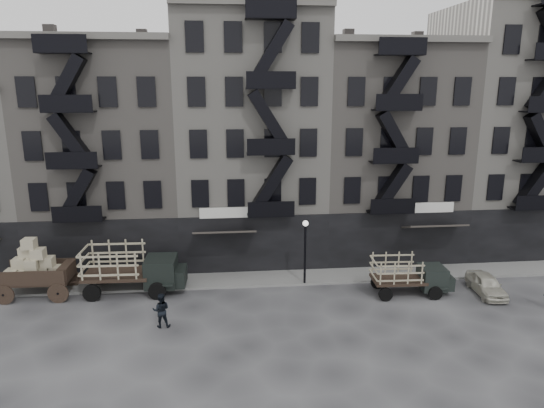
{
  "coord_description": "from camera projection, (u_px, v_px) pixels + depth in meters",
  "views": [
    {
      "loc": [
        -1.87,
        -25.77,
        12.53
      ],
      "look_at": [
        1.05,
        4.0,
        5.03
      ],
      "focal_mm": 32.0,
      "sensor_mm": 36.0,
      "label": 1
    }
  ],
  "objects": [
    {
      "name": "ground",
      "position": [
        261.0,
        305.0,
        28.1
      ],
      "size": [
        140.0,
        140.0,
        0.0
      ],
      "primitive_type": "plane",
      "color": "#38383A",
      "rests_on": "ground"
    },
    {
      "name": "sidewalk",
      "position": [
        256.0,
        279.0,
        31.7
      ],
      "size": [
        55.0,
        2.5,
        0.15
      ],
      "primitive_type": "cube",
      "color": "slate",
      "rests_on": "ground"
    },
    {
      "name": "building_midwest",
      "position": [
        111.0,
        155.0,
        34.81
      ],
      "size": [
        10.0,
        11.35,
        16.2
      ],
      "color": "slate",
      "rests_on": "ground"
    },
    {
      "name": "building_center",
      "position": [
        250.0,
        139.0,
        35.51
      ],
      "size": [
        10.0,
        11.35,
        18.2
      ],
      "color": "#A5A097",
      "rests_on": "ground"
    },
    {
      "name": "building_mideast",
      "position": [
        382.0,
        151.0,
        36.71
      ],
      "size": [
        10.0,
        11.35,
        16.2
      ],
      "color": "slate",
      "rests_on": "ground"
    },
    {
      "name": "building_east",
      "position": [
        509.0,
        130.0,
        37.29
      ],
      "size": [
        10.0,
        11.35,
        19.2
      ],
      "color": "#A5A097",
      "rests_on": "ground"
    },
    {
      "name": "lamp_post",
      "position": [
        305.0,
        244.0,
        30.22
      ],
      "size": [
        0.36,
        0.36,
        4.28
      ],
      "color": "black",
      "rests_on": "ground"
    },
    {
      "name": "wagon",
      "position": [
        33.0,
        264.0,
        28.83
      ],
      "size": [
        4.35,
        2.43,
        3.63
      ],
      "rotation": [
        0.0,
        0.0,
        -0.03
      ],
      "color": "black",
      "rests_on": "ground"
    },
    {
      "name": "stake_truck_west",
      "position": [
        131.0,
        266.0,
        29.45
      ],
      "size": [
        6.14,
        2.69,
        3.04
      ],
      "rotation": [
        0.0,
        0.0,
        -0.03
      ],
      "color": "black",
      "rests_on": "ground"
    },
    {
      "name": "stake_truck_east",
      "position": [
        410.0,
        273.0,
        29.27
      ],
      "size": [
        4.88,
        2.17,
        2.41
      ],
      "rotation": [
        0.0,
        0.0,
        -0.04
      ],
      "color": "black",
      "rests_on": "ground"
    },
    {
      "name": "car_east",
      "position": [
        486.0,
        284.0,
        29.48
      ],
      "size": [
        1.71,
        3.69,
        1.22
      ],
      "primitive_type": "imported",
      "rotation": [
        0.0,
        0.0,
        -0.08
      ],
      "color": "#B8B4A5",
      "rests_on": "ground"
    },
    {
      "name": "pedestrian_mid",
      "position": [
        161.0,
        310.0,
        25.41
      ],
      "size": [
        0.92,
        0.72,
        1.88
      ],
      "primitive_type": "imported",
      "rotation": [
        0.0,
        0.0,
        3.15
      ],
      "color": "black",
      "rests_on": "ground"
    }
  ]
}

